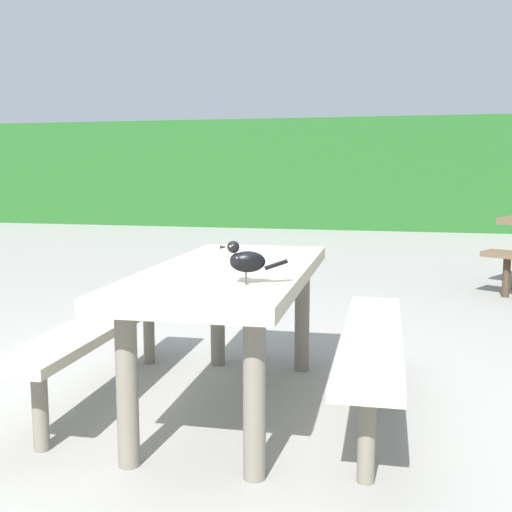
{
  "coord_description": "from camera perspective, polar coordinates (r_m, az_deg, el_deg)",
  "views": [
    {
      "loc": [
        1.1,
        -2.83,
        1.22
      ],
      "look_at": [
        0.45,
        -0.15,
        0.84
      ],
      "focal_mm": 44.18,
      "sensor_mm": 36.0,
      "label": 1
    }
  ],
  "objects": [
    {
      "name": "hedge_wall",
      "position": [
        13.84,
        9.02,
        7.35
      ],
      "size": [
        28.0,
        1.94,
        2.27
      ],
      "primitive_type": "cube",
      "color": "#235B23",
      "rests_on": "ground"
    },
    {
      "name": "picnic_table_foreground",
      "position": [
        3.18,
        -2.23,
        -4.24
      ],
      "size": [
        1.73,
        1.82,
        0.74
      ],
      "color": "#B2A893",
      "rests_on": "ground"
    },
    {
      "name": "ground_plane",
      "position": [
        3.27,
        -7.34,
        -14.14
      ],
      "size": [
        60.0,
        60.0,
        0.0
      ],
      "primitive_type": "plane",
      "color": "gray"
    },
    {
      "name": "bird_grackle",
      "position": [
        2.64,
        -0.99,
        -0.37
      ],
      "size": [
        0.28,
        0.12,
        0.18
      ],
      "color": "black",
      "rests_on": "picnic_table_foreground"
    }
  ]
}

